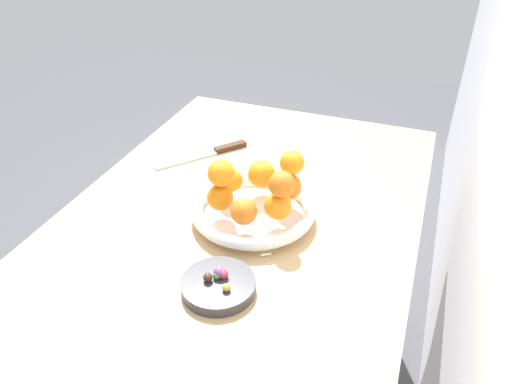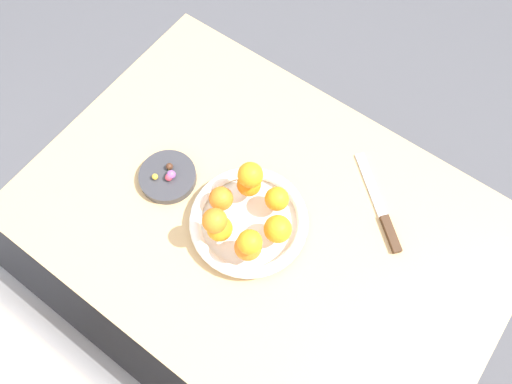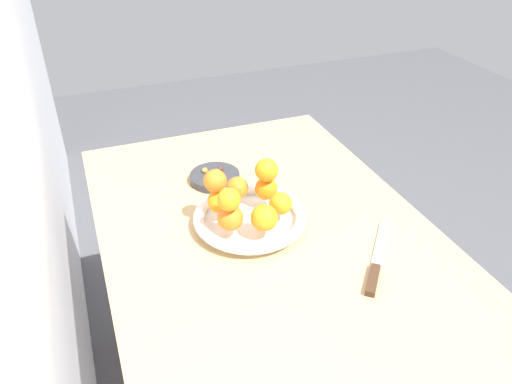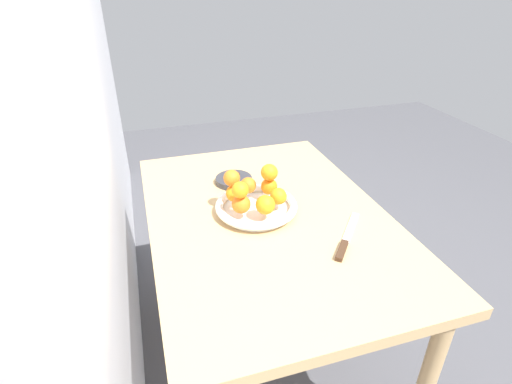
% 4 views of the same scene
% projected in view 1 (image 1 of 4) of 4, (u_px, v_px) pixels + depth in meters
% --- Properties ---
extents(dining_table, '(1.10, 0.76, 0.74)m').
position_uv_depth(dining_table, '(243.00, 241.00, 1.16)').
color(dining_table, tan).
rests_on(dining_table, ground_plane).
extents(fruit_bowl, '(0.27, 0.27, 0.04)m').
position_uv_depth(fruit_bowl, '(253.00, 210.00, 1.07)').
color(fruit_bowl, white).
rests_on(fruit_bowl, dining_table).
extents(candy_dish, '(0.14, 0.14, 0.02)m').
position_uv_depth(candy_dish, '(218.00, 286.00, 0.90)').
color(candy_dish, '#333338').
rests_on(candy_dish, dining_table).
extents(orange_0, '(0.06, 0.06, 0.06)m').
position_uv_depth(orange_0, '(288.00, 187.00, 1.06)').
color(orange_0, orange).
rests_on(orange_0, fruit_bowl).
extents(orange_1, '(0.06, 0.06, 0.06)m').
position_uv_depth(orange_1, '(262.00, 174.00, 1.10)').
color(orange_1, orange).
rests_on(orange_1, fruit_bowl).
extents(orange_2, '(0.05, 0.05, 0.05)m').
position_uv_depth(orange_2, '(230.00, 180.00, 1.09)').
color(orange_2, orange).
rests_on(orange_2, fruit_bowl).
extents(orange_3, '(0.06, 0.06, 0.06)m').
position_uv_depth(orange_3, '(220.00, 197.00, 1.03)').
color(orange_3, orange).
rests_on(orange_3, fruit_bowl).
extents(orange_4, '(0.05, 0.05, 0.05)m').
position_uv_depth(orange_4, '(244.00, 212.00, 0.99)').
color(orange_4, orange).
rests_on(orange_4, fruit_bowl).
extents(orange_5, '(0.06, 0.06, 0.06)m').
position_uv_depth(orange_5, '(278.00, 206.00, 1.01)').
color(orange_5, orange).
rests_on(orange_5, fruit_bowl).
extents(orange_6, '(0.05, 0.05, 0.05)m').
position_uv_depth(orange_6, '(282.00, 184.00, 0.97)').
color(orange_6, orange).
rests_on(orange_6, orange_5).
extents(orange_7, '(0.06, 0.06, 0.06)m').
position_uv_depth(orange_7, '(221.00, 173.00, 1.01)').
color(orange_7, orange).
rests_on(orange_7, orange_3).
extents(orange_8, '(0.05, 0.05, 0.05)m').
position_uv_depth(orange_8, '(292.00, 163.00, 1.04)').
color(orange_8, orange).
rests_on(orange_8, orange_0).
extents(candy_ball_0, '(0.02, 0.02, 0.02)m').
position_uv_depth(candy_ball_0, '(219.00, 272.00, 0.90)').
color(candy_ball_0, '#8C4C99').
rests_on(candy_ball_0, candy_dish).
extents(candy_ball_1, '(0.02, 0.02, 0.02)m').
position_uv_depth(candy_ball_1, '(223.00, 274.00, 0.89)').
color(candy_ball_1, '#C6384C').
rests_on(candy_ball_1, candy_dish).
extents(candy_ball_2, '(0.01, 0.01, 0.01)m').
position_uv_depth(candy_ball_2, '(226.00, 287.00, 0.87)').
color(candy_ball_2, gold).
rests_on(candy_ball_2, candy_dish).
extents(candy_ball_3, '(0.01, 0.01, 0.01)m').
position_uv_depth(candy_ball_3, '(217.00, 275.00, 0.89)').
color(candy_ball_3, '#4C9947').
rests_on(candy_ball_3, candy_dish).
extents(candy_ball_4, '(0.02, 0.02, 0.02)m').
position_uv_depth(candy_ball_4, '(208.00, 277.00, 0.89)').
color(candy_ball_4, '#472819').
rests_on(candy_ball_4, candy_dish).
extents(knife, '(0.21, 0.18, 0.01)m').
position_uv_depth(knife, '(210.00, 153.00, 1.32)').
color(knife, '#3F2819').
rests_on(knife, dining_table).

